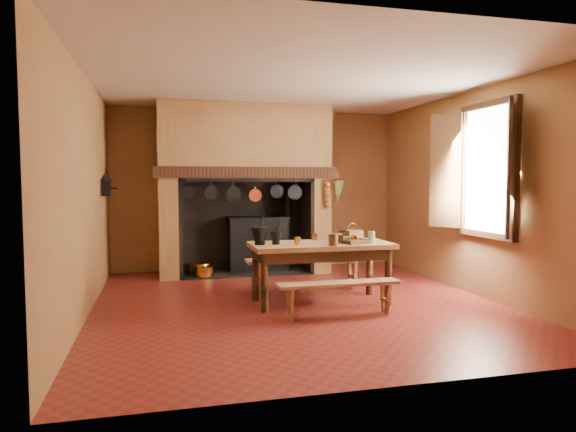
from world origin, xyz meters
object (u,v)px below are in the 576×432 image
object	(u,v)px
coffee_grinder	(339,238)
mixing_bowl	(341,238)
wicker_basket	(352,235)
iron_range	(258,243)
work_table	(321,252)
bench_front	(339,291)

from	to	relation	value
coffee_grinder	mixing_bowl	distance (m)	0.27
coffee_grinder	wicker_basket	bearing A→B (deg)	56.57
iron_range	wicker_basket	size ratio (longest dim) A/B	5.48
work_table	coffee_grinder	world-z (taller)	coffee_grinder
iron_range	coffee_grinder	size ratio (longest dim) A/B	9.73
mixing_bowl	wicker_basket	bearing A→B (deg)	-9.19
wicker_basket	bench_front	bearing A→B (deg)	-140.43
iron_range	wicker_basket	world-z (taller)	iron_range
bench_front	mixing_bowl	distance (m)	1.05
work_table	mixing_bowl	xyz separation A→B (m)	(0.33, 0.17, 0.16)
work_table	bench_front	distance (m)	0.77
iron_range	coffee_grinder	xyz separation A→B (m)	(0.56, -2.58, 0.35)
mixing_bowl	coffee_grinder	bearing A→B (deg)	-115.51
bench_front	wicker_basket	world-z (taller)	wicker_basket
iron_range	bench_front	size ratio (longest dim) A/B	1.12
wicker_basket	mixing_bowl	bearing A→B (deg)	150.16
iron_range	mixing_bowl	bearing A→B (deg)	-73.86
coffee_grinder	work_table	bearing A→B (deg)	179.31
iron_range	wicker_basket	bearing A→B (deg)	-70.82
coffee_grinder	wicker_basket	world-z (taller)	wicker_basket
iron_range	bench_front	bearing A→B (deg)	-83.83
bench_front	work_table	bearing A→B (deg)	90.00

